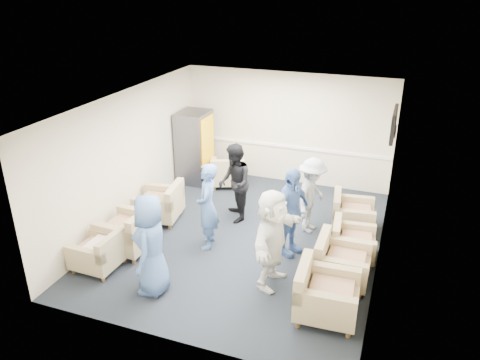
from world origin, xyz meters
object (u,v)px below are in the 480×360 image
(armchair_left_far, at_px, (162,205))
(armchair_right_near, at_px, (323,295))
(armchair_left_near, at_px, (100,253))
(person_mid_left, at_px, (207,206))
(person_front_left, at_px, (151,245))
(vending_machine, at_px, (195,147))
(person_mid_right, at_px, (290,212))
(armchair_right_midnear, at_px, (339,264))
(armchair_right_far, at_px, (350,215))
(armchair_left_mid, at_px, (130,233))
(armchair_right_midfar, at_px, (350,243))
(armchair_corner, at_px, (228,173))
(person_front_right, at_px, (272,239))
(person_back_right, at_px, (312,196))
(person_back_left, at_px, (234,183))

(armchair_left_far, bearing_deg, armchair_right_near, 55.27)
(armchair_left_near, height_order, person_mid_left, person_mid_left)
(person_front_left, bearing_deg, vending_machine, -175.71)
(armchair_left_far, relative_size, person_mid_right, 0.58)
(armchair_left_near, relative_size, armchair_right_midnear, 0.91)
(armchair_left_far, relative_size, person_front_left, 0.58)
(armchair_right_far, relative_size, person_mid_right, 0.54)
(armchair_left_mid, xyz_separation_m, armchair_right_midfar, (3.86, 1.12, -0.06))
(armchair_corner, height_order, person_front_right, person_front_right)
(vending_machine, bearing_deg, armchair_right_midfar, -28.82)
(armchair_right_midnear, distance_m, armchair_corner, 4.35)
(armchair_left_far, bearing_deg, armchair_right_midfar, 79.99)
(armchair_right_midnear, distance_m, person_mid_left, 2.55)
(armchair_left_far, distance_m, armchair_corner, 2.20)
(armchair_right_midfar, bearing_deg, person_front_right, 131.99)
(armchair_right_midfar, bearing_deg, person_back_right, 44.59)
(person_mid_left, distance_m, person_back_right, 2.08)
(person_back_right, bearing_deg, vending_machine, 74.23)
(armchair_right_midnear, xyz_separation_m, person_back_left, (-2.39, 1.46, 0.48))
(armchair_right_far, xyz_separation_m, person_mid_right, (-0.93, -1.26, 0.51))
(person_mid_right, bearing_deg, person_back_left, 81.79)
(armchair_left_far, distance_m, armchair_right_far, 3.85)
(armchair_left_near, bearing_deg, armchair_left_far, 178.23)
(person_front_right, bearing_deg, person_front_left, 122.23)
(armchair_left_near, xyz_separation_m, armchair_right_far, (3.86, 2.87, 0.02))
(armchair_left_far, xyz_separation_m, person_back_left, (1.41, 0.55, 0.48))
(armchair_left_mid, distance_m, person_back_right, 3.52)
(armchair_right_midfar, height_order, person_mid_right, person_mid_right)
(armchair_left_far, height_order, armchair_right_far, armchair_left_far)
(vending_machine, xyz_separation_m, person_front_right, (2.99, -3.48, -0.03))
(armchair_right_far, distance_m, person_front_right, 2.52)
(armchair_left_far, distance_m, person_mid_right, 2.87)
(person_back_left, bearing_deg, armchair_left_mid, -66.36)
(person_front_right, bearing_deg, armchair_corner, 38.60)
(armchair_right_far, xyz_separation_m, person_front_left, (-2.70, -3.09, 0.52))
(armchair_left_far, relative_size, vending_machine, 0.55)
(person_front_left, bearing_deg, armchair_left_mid, -144.52)
(armchair_left_near, distance_m, armchair_right_midfar, 4.41)
(vending_machine, xyz_separation_m, person_front_left, (1.26, -4.30, -0.04))
(armchair_right_midfar, relative_size, armchair_corner, 0.78)
(armchair_left_far, bearing_deg, person_mid_left, 56.92)
(armchair_right_near, xyz_separation_m, person_back_left, (-2.31, 2.41, 0.46))
(armchair_corner, xyz_separation_m, person_front_left, (0.38, -4.26, 0.52))
(armchair_corner, height_order, person_back_left, person_back_left)
(person_mid_right, bearing_deg, armchair_left_near, 143.10)
(person_front_right, bearing_deg, armchair_right_midnear, -59.83)
(armchair_right_near, xyz_separation_m, armchair_right_midnear, (0.09, 0.95, -0.02))
(armchair_right_near, height_order, person_mid_left, person_mid_left)
(armchair_left_near, height_order, armchair_left_mid, armchair_left_mid)
(armchair_left_mid, xyz_separation_m, person_front_left, (1.01, -0.92, 0.48))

